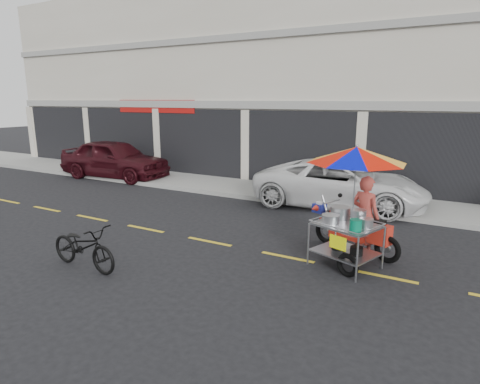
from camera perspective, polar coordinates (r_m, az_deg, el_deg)
The scene contains 10 objects.
ground at distance 8.78m, azimuth 6.78°, elevation -9.20°, with size 90.00×90.00×0.00m, color black.
sidewalk at distance 13.78m, azimuth 15.51°, elevation -1.00°, with size 45.00×3.00×0.15m, color gray.
shophouse_block at distance 18.16m, azimuth 29.30°, elevation 14.39°, with size 36.00×8.11×10.40m.
centerline at distance 8.77m, azimuth 6.78°, elevation -9.18°, with size 42.00×0.10×0.01m, color gold.
maroon_sedan at distance 17.96m, azimuth -17.41°, elevation 4.53°, with size 1.95×4.85×1.65m, color black.
white_pickup at distance 12.92m, azimuth 14.05°, elevation 1.16°, with size 2.43×5.27×1.47m, color white.
plant_tall at distance 21.31m, azimuth -20.53°, elevation 4.99°, with size 0.84×0.73×0.93m, color #0B490D.
plant_short at distance 20.23m, azimuth -18.94°, elevation 4.86°, with size 0.58×0.58×1.03m, color #0B490D.
near_bicycle at distance 8.61m, azimuth -21.37°, elevation -7.22°, with size 0.61×1.75×0.92m, color black.
food_vendor_rig at distance 8.37m, azimuth 16.33°, elevation 0.46°, with size 2.44×2.51×2.49m.
Camera 1 is at (3.00, -7.55, 3.32)m, focal length 30.00 mm.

